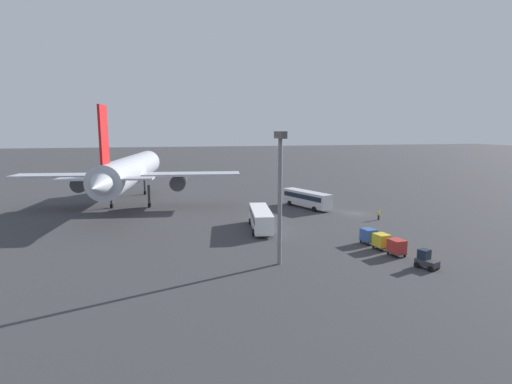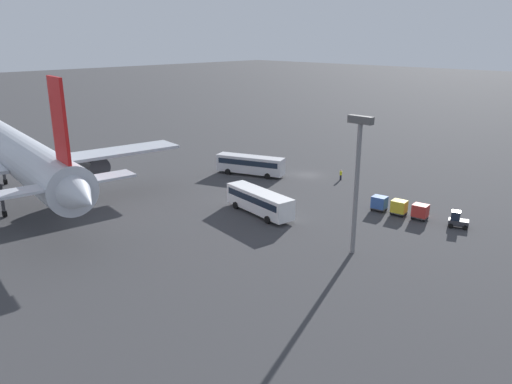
% 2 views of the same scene
% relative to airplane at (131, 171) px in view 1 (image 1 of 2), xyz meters
% --- Properties ---
extents(ground_plane, '(600.00, 600.00, 0.00)m').
position_rel_airplane_xyz_m(ground_plane, '(-17.11, -40.79, -7.22)').
color(ground_plane, '#38383A').
extents(airplane, '(51.22, 43.79, 19.18)m').
position_rel_airplane_xyz_m(airplane, '(0.00, 0.00, 0.00)').
color(airplane, '#B2B7C1').
rests_on(airplane, ground).
extents(shuttle_bus_near, '(12.14, 6.62, 3.31)m').
position_rel_airplane_xyz_m(shuttle_bus_near, '(-9.83, -33.92, -5.24)').
color(shuttle_bus_near, silver).
rests_on(shuttle_bus_near, ground).
extents(shuttle_bus_far, '(11.82, 4.49, 3.21)m').
position_rel_airplane_xyz_m(shuttle_bus_far, '(-24.60, -20.68, -5.29)').
color(shuttle_bus_far, white).
rests_on(shuttle_bus_far, ground).
extents(baggage_tug, '(2.71, 2.34, 2.10)m').
position_rel_airplane_xyz_m(baggage_tug, '(-46.00, -34.39, -6.27)').
color(baggage_tug, '#333338').
rests_on(baggage_tug, ground).
extents(worker_person, '(0.38, 0.38, 1.74)m').
position_rel_airplane_xyz_m(worker_person, '(-22.98, -42.12, -6.35)').
color(worker_person, '#1E1E2D').
rests_on(worker_person, ground).
extents(cargo_cart_red, '(2.19, 1.92, 2.06)m').
position_rel_airplane_xyz_m(cargo_cart_red, '(-41.33, -33.70, -6.02)').
color(cargo_cart_red, '#38383D').
rests_on(cargo_cart_red, ground).
extents(cargo_cart_yellow, '(2.19, 1.92, 2.06)m').
position_rel_airplane_xyz_m(cargo_cart_yellow, '(-38.49, -33.29, -6.02)').
color(cargo_cart_yellow, '#38383D').
rests_on(cargo_cart_yellow, ground).
extents(cargo_cart_blue, '(2.19, 1.92, 2.06)m').
position_rel_airplane_xyz_m(cargo_cart_blue, '(-35.66, -33.01, -6.02)').
color(cargo_cart_blue, '#38383D').
rests_on(cargo_cart_blue, ground).
extents(light_pole, '(2.80, 0.70, 15.27)m').
position_rel_airplane_xyz_m(light_pole, '(-40.82, -18.72, 2.32)').
color(light_pole, slate).
rests_on(light_pole, ground).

